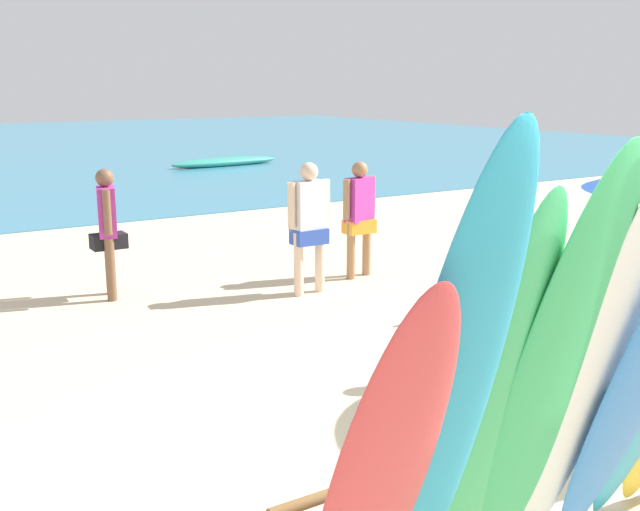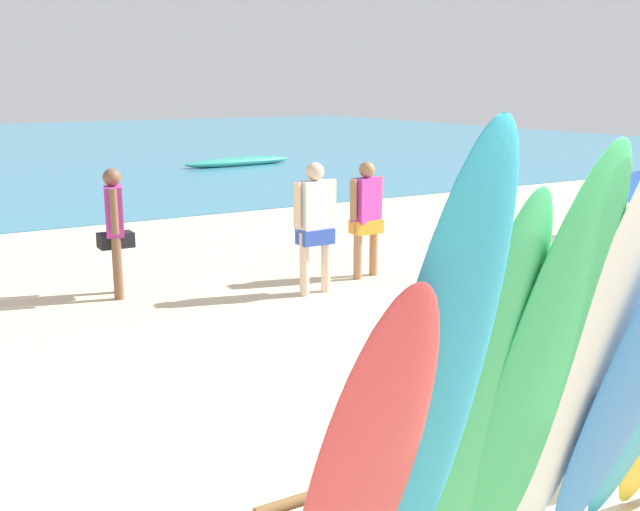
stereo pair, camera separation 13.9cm
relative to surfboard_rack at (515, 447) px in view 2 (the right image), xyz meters
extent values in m
plane|color=beige|center=(0.00, 14.00, -0.52)|extent=(60.00, 60.00, 0.00)
cylinder|color=brown|center=(0.00, 0.00, 0.10)|extent=(3.38, 0.06, 0.06)
ellipsoid|color=#D13D42|center=(-1.50, -0.59, 0.46)|extent=(0.53, 0.79, 1.96)
ellipsoid|color=#289EC6|center=(-1.19, -0.62, 0.74)|extent=(0.53, 0.87, 2.52)
ellipsoid|color=#38B266|center=(-0.81, -0.52, 0.59)|extent=(0.51, 0.67, 2.22)
ellipsoid|color=#38B266|center=(-0.49, -0.57, 0.68)|extent=(0.60, 0.79, 2.40)
ellipsoid|color=white|center=(-0.13, -0.59, 0.77)|extent=(0.53, 0.87, 2.58)
ellipsoid|color=#337AD1|center=(0.17, -0.64, 0.68)|extent=(0.54, 0.88, 2.40)
cylinder|color=brown|center=(-0.64, 6.04, -0.13)|extent=(0.12, 0.12, 0.78)
cylinder|color=brown|center=(-0.56, 6.35, -0.13)|extent=(0.12, 0.12, 0.78)
cube|color=black|center=(-0.60, 6.19, 0.19)|extent=(0.42, 0.26, 0.19)
cube|color=#B23399|center=(-0.60, 6.19, 0.56)|extent=(0.30, 0.44, 0.61)
sphere|color=brown|center=(-0.60, 6.19, 0.97)|extent=(0.22, 0.22, 0.22)
cylinder|color=brown|center=(-0.66, 5.95, 0.59)|extent=(0.09, 0.09, 0.54)
cylinder|color=brown|center=(-0.53, 6.44, 0.59)|extent=(0.09, 0.09, 0.54)
cylinder|color=#9E704C|center=(2.44, 5.36, -0.14)|extent=(0.12, 0.12, 0.77)
cylinder|color=#9E704C|center=(2.75, 5.43, -0.14)|extent=(0.12, 0.12, 0.77)
cube|color=orange|center=(2.59, 5.39, 0.19)|extent=(0.41, 0.25, 0.18)
cube|color=#B23399|center=(2.59, 5.39, 0.55)|extent=(0.43, 0.29, 0.60)
sphere|color=#9E704C|center=(2.59, 5.39, 0.96)|extent=(0.22, 0.22, 0.22)
cylinder|color=#9E704C|center=(2.34, 5.34, 0.58)|extent=(0.09, 0.09, 0.53)
cylinder|color=#9E704C|center=(2.84, 5.45, 0.58)|extent=(0.09, 0.09, 0.53)
cylinder|color=beige|center=(1.74, 5.04, -0.12)|extent=(0.12, 0.12, 0.80)
cylinder|color=beige|center=(1.41, 5.01, -0.12)|extent=(0.12, 0.12, 0.80)
cube|color=#2D4CB2|center=(1.58, 5.03, 0.22)|extent=(0.43, 0.27, 0.19)
cube|color=silver|center=(1.58, 5.03, 0.60)|extent=(0.43, 0.25, 0.63)
sphere|color=beige|center=(1.58, 5.03, 1.03)|extent=(0.23, 0.23, 0.23)
cylinder|color=beige|center=(1.84, 5.05, 0.64)|extent=(0.10, 0.10, 0.56)
cylinder|color=beige|center=(1.31, 5.00, 0.64)|extent=(0.10, 0.10, 0.56)
cylinder|color=tan|center=(2.08, 1.66, -0.16)|extent=(0.11, 0.11, 0.72)
cylinder|color=tan|center=(1.79, 1.74, -0.16)|extent=(0.11, 0.11, 0.72)
cube|color=black|center=(1.93, 1.70, 0.14)|extent=(0.39, 0.24, 0.17)
cube|color=silver|center=(1.93, 1.70, 0.48)|extent=(0.41, 0.29, 0.56)
sphere|color=tan|center=(1.93, 1.70, 0.87)|extent=(0.20, 0.20, 0.20)
cylinder|color=tan|center=(2.16, 1.64, 0.52)|extent=(0.09, 0.09, 0.50)
cylinder|color=tan|center=(1.70, 1.76, 0.52)|extent=(0.09, 0.09, 0.50)
cylinder|color=#B7B7BC|center=(3.34, 1.83, -0.38)|extent=(0.02, 0.02, 0.28)
cube|color=red|center=(3.54, 2.01, 0.03)|extent=(0.52, 0.33, 0.50)
cylinder|color=#B7B7BC|center=(2.48, 2.73, -0.38)|extent=(0.02, 0.02, 0.28)
cylinder|color=#B7B7BC|center=(2.88, 2.62, -0.38)|extent=(0.02, 0.02, 0.28)
cylinder|color=#B7B7BC|center=(2.57, 3.10, -0.38)|extent=(0.02, 0.02, 0.28)
cylinder|color=#B7B7BC|center=(2.98, 2.99, -0.38)|extent=(0.02, 0.02, 0.28)
cube|color=silver|center=(2.73, 2.86, -0.22)|extent=(0.60, 0.56, 0.03)
cube|color=silver|center=(2.82, 3.21, 0.03)|extent=(0.56, 0.42, 0.49)
ellipsoid|color=teal|center=(7.06, 19.32, -0.38)|extent=(3.86, 1.03, 0.31)
camera|label=1|loc=(-3.16, -2.81, 2.08)|focal=42.05mm
camera|label=2|loc=(-3.04, -2.88, 2.08)|focal=42.05mm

